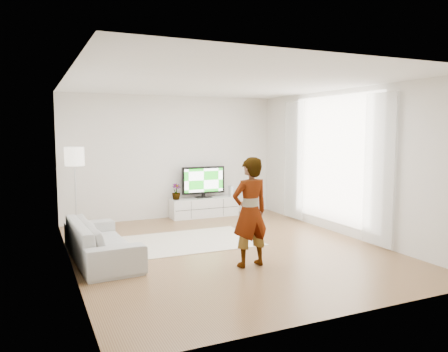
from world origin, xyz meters
name	(u,v)px	position (x,y,z in m)	size (l,w,h in m)	color
floor	(226,249)	(0.00, 0.00, 0.00)	(6.00, 6.00, 0.00)	olive
ceiling	(226,83)	(0.00, 0.00, 2.80)	(6.00, 6.00, 0.00)	white
wall_left	(69,173)	(-2.50, 0.00, 1.40)	(0.02, 6.00, 2.80)	silver
wall_right	(345,163)	(2.50, 0.00, 1.40)	(0.02, 6.00, 2.80)	silver
wall_back	(172,157)	(0.00, 3.00, 1.40)	(5.00, 0.02, 2.80)	silver
wall_front	(345,189)	(0.00, -3.00, 1.40)	(5.00, 0.02, 2.80)	silver
window	(334,159)	(2.48, 0.30, 1.45)	(0.01, 2.60, 2.50)	white
curtain_near	(379,170)	(2.40, -1.00, 1.35)	(0.04, 0.70, 2.60)	white
curtain_far	(294,160)	(2.40, 1.60, 1.35)	(0.04, 0.70, 2.60)	white
media_console	(204,207)	(0.69, 2.76, 0.22)	(1.59, 0.45, 0.45)	white
television	(203,181)	(0.69, 2.79, 0.84)	(1.05, 0.21, 0.73)	black
game_console	(231,191)	(1.39, 2.76, 0.57)	(0.07, 0.18, 0.25)	white
potted_plant	(176,192)	(0.01, 2.77, 0.63)	(0.20, 0.20, 0.36)	#3F7238
rug	(192,241)	(-0.36, 0.73, 0.01)	(2.28, 1.64, 0.01)	beige
player	(250,212)	(-0.09, -1.03, 0.82)	(0.59, 0.39, 1.62)	#334772
sofa	(101,240)	(-2.04, 0.22, 0.31)	(2.12, 0.83, 0.62)	#A5A5A0
floor_lamp	(75,160)	(-2.20, 2.35, 1.43)	(0.38, 0.38, 1.69)	silver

